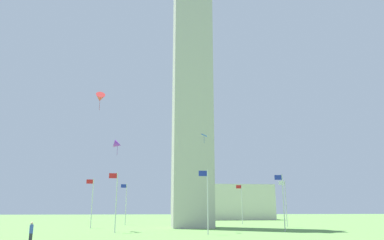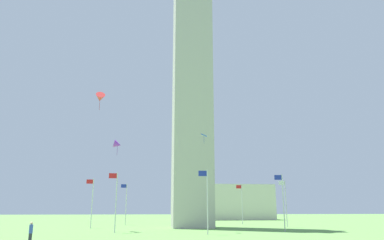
{
  "view_description": "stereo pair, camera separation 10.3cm",
  "coord_description": "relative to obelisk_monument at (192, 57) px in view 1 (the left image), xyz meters",
  "views": [
    {
      "loc": [
        7.02,
        58.35,
        2.92
      ],
      "look_at": [
        0.0,
        0.0,
        17.25
      ],
      "focal_mm": 34.01,
      "sensor_mm": 36.0,
      "label": 1
    },
    {
      "loc": [
        6.91,
        58.36,
        2.92
      ],
      "look_at": [
        0.0,
        0.0,
        17.25
      ],
      "focal_mm": 34.01,
      "sensor_mm": 36.0,
      "label": 2
    }
  ],
  "objects": [
    {
      "name": "flagpole_ne",
      "position": [
        10.96,
        10.89,
        -24.45
      ],
      "size": [
        1.12,
        0.14,
        7.42
      ],
      "color": "silver",
      "rests_on": "ground"
    },
    {
      "name": "person_blue_shirt",
      "position": [
        17.04,
        23.73,
        -27.65
      ],
      "size": [
        0.32,
        0.32,
        1.78
      ],
      "rotation": [
        0.0,
        0.0,
        -2.6
      ],
      "color": "#2D2D38",
      "rests_on": "ground"
    },
    {
      "name": "flagpole_s",
      "position": [
        -15.34,
        0.0,
        -24.45
      ],
      "size": [
        1.12,
        0.14,
        7.42
      ],
      "color": "silver",
      "rests_on": "ground"
    },
    {
      "name": "ground_plane",
      "position": [
        0.0,
        0.0,
        -28.54
      ],
      "size": [
        260.0,
        260.0,
        0.0
      ],
      "primitive_type": "plane",
      "color": "#609347"
    },
    {
      "name": "flagpole_se",
      "position": [
        -10.83,
        10.89,
        -24.45
      ],
      "size": [
        1.12,
        0.14,
        7.42
      ],
      "color": "silver",
      "rests_on": "ground"
    },
    {
      "name": "kite_red_delta",
      "position": [
        14.51,
        4.9,
        -9.47
      ],
      "size": [
        1.76,
        2.08,
        2.84
      ],
      "color": "red"
    },
    {
      "name": "flagpole_sw",
      "position": [
        -10.83,
        -10.89,
        -24.45
      ],
      "size": [
        1.12,
        0.14,
        7.42
      ],
      "color": "silver",
      "rests_on": "ground"
    },
    {
      "name": "flagpole_w",
      "position": [
        0.06,
        -15.41,
        -24.45
      ],
      "size": [
        1.12,
        0.14,
        7.42
      ],
      "color": "silver",
      "rests_on": "ground"
    },
    {
      "name": "obelisk_monument",
      "position": [
        0.0,
        0.0,
        0.0
      ],
      "size": [
        6.28,
        6.28,
        57.08
      ],
      "color": "#B7B2A8",
      "rests_on": "ground"
    },
    {
      "name": "flagpole_nw",
      "position": [
        10.96,
        -10.89,
        -24.45
      ],
      "size": [
        1.12,
        0.14,
        7.42
      ],
      "color": "silver",
      "rests_on": "ground"
    },
    {
      "name": "kite_blue_diamond",
      "position": [
        -0.38,
        10.63,
        -16.02
      ],
      "size": [
        0.88,
        0.93,
        1.31
      ],
      "color": "blue"
    },
    {
      "name": "kite_purple_delta",
      "position": [
        11.27,
        8.52,
        -17.12
      ],
      "size": [
        1.29,
        1.16,
        2.16
      ],
      "color": "purple"
    },
    {
      "name": "distant_building",
      "position": [
        -14.37,
        -40.26,
        -24.0
      ],
      "size": [
        23.49,
        10.76,
        9.09
      ],
      "color": "beige",
      "rests_on": "ground"
    },
    {
      "name": "flagpole_e",
      "position": [
        0.06,
        15.41,
        -24.45
      ],
      "size": [
        1.12,
        0.14,
        7.42
      ],
      "color": "silver",
      "rests_on": "ground"
    },
    {
      "name": "flagpole_n",
      "position": [
        15.47,
        0.0,
        -24.45
      ],
      "size": [
        1.12,
        0.14,
        7.42
      ],
      "color": "silver",
      "rests_on": "ground"
    }
  ]
}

